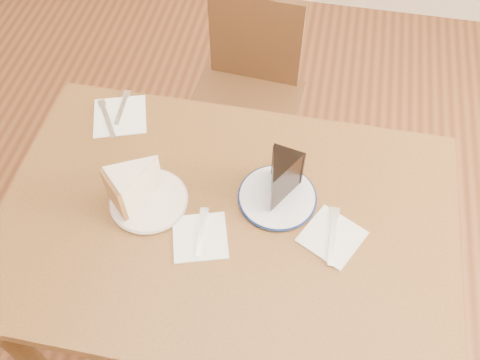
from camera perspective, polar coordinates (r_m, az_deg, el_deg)
name	(u,v)px	position (r m, az deg, el deg)	size (l,w,h in m)	color
ground	(230,323)	(2.08, -1.06, -15.01)	(4.00, 4.00, 0.00)	#472312
table	(227,238)	(1.49, -1.44, -6.23)	(1.20, 0.80, 0.75)	#492C14
chair_far	(246,98)	(2.07, 0.65, 8.75)	(0.44, 0.44, 0.83)	#361E10
plate_cream	(149,201)	(1.45, -9.69, -2.17)	(0.20, 0.20, 0.01)	white
plate_navy	(277,197)	(1.43, 3.99, -1.85)	(0.20, 0.20, 0.01)	white
carrot_cake	(139,183)	(1.41, -10.75, -0.28)	(0.09, 0.13, 0.11)	#F4EBCA
chocolate_cake	(280,182)	(1.38, 4.24, -0.22)	(0.08, 0.12, 0.12)	black
napkin_cream	(200,237)	(1.38, -4.29, -6.09)	(0.14, 0.14, 0.00)	white
napkin_navy	(332,237)	(1.39, 9.79, -5.96)	(0.14, 0.14, 0.00)	white
napkin_spare	(120,116)	(1.66, -12.69, 6.66)	(0.15, 0.15, 0.00)	white
fork_cream	(202,232)	(1.38, -4.12, -5.52)	(0.01, 0.14, 0.00)	silver
knife_navy	(333,236)	(1.39, 9.88, -5.92)	(0.02, 0.17, 0.00)	silver
fork_spare	(122,108)	(1.67, -12.46, 7.54)	(0.01, 0.14, 0.00)	white
knife_spare	(107,119)	(1.65, -13.97, 6.36)	(0.01, 0.16, 0.00)	silver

